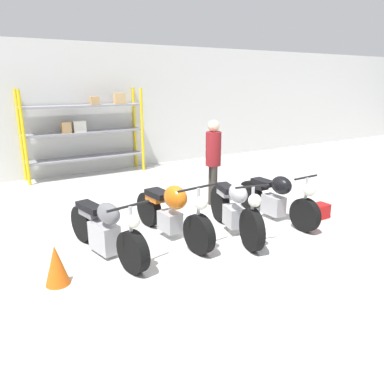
{
  "coord_description": "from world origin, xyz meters",
  "views": [
    {
      "loc": [
        -3.3,
        -4.95,
        2.58
      ],
      "look_at": [
        0.0,
        0.4,
        0.7
      ],
      "focal_mm": 35.0,
      "sensor_mm": 36.0,
      "label": 1
    }
  ],
  "objects": [
    {
      "name": "back_wall",
      "position": [
        0.0,
        5.77,
        1.8
      ],
      "size": [
        30.0,
        0.08,
        3.6
      ],
      "color": "silver",
      "rests_on": "ground_plane"
    },
    {
      "name": "motorcycle_grey",
      "position": [
        -1.66,
        0.21,
        0.41
      ],
      "size": [
        0.72,
        2.07,
        0.98
      ],
      "rotation": [
        0.0,
        0.0,
        -1.39
      ],
      "color": "black",
      "rests_on": "ground_plane"
    },
    {
      "name": "motorcycle_silver",
      "position": [
        0.51,
        -0.17,
        0.46
      ],
      "size": [
        0.75,
        2.01,
        1.05
      ],
      "rotation": [
        0.0,
        0.0,
        -1.82
      ],
      "color": "black",
      "rests_on": "ground_plane"
    },
    {
      "name": "toolbox",
      "position": [
        2.37,
        -0.41,
        0.14
      ],
      "size": [
        0.44,
        0.26,
        0.28
      ],
      "color": "red",
      "rests_on": "ground_plane"
    },
    {
      "name": "motorcycle_black",
      "position": [
        1.63,
        -0.03,
        0.44
      ],
      "size": [
        0.55,
        2.04,
        0.99
      ],
      "rotation": [
        0.0,
        0.0,
        -1.55
      ],
      "color": "black",
      "rests_on": "ground_plane"
    },
    {
      "name": "ground_plane",
      "position": [
        0.0,
        0.0,
        0.0
      ],
      "size": [
        30.0,
        30.0,
        0.0
      ],
      "primitive_type": "plane",
      "color": "silver"
    },
    {
      "name": "person_browsing",
      "position": [
        1.08,
        1.31,
        1.08
      ],
      "size": [
        0.4,
        0.4,
        1.82
      ],
      "rotation": [
        0.0,
        0.0,
        2.86
      ],
      "color": "#38332D",
      "rests_on": "ground_plane"
    },
    {
      "name": "shelving_rack",
      "position": [
        -0.35,
        5.39,
        1.3
      ],
      "size": [
        3.28,
        0.63,
        2.38
      ],
      "color": "yellow",
      "rests_on": "ground_plane"
    },
    {
      "name": "traffic_cone",
      "position": [
        -2.5,
        -0.29,
        0.28
      ],
      "size": [
        0.32,
        0.32,
        0.55
      ],
      "color": "orange",
      "rests_on": "ground_plane"
    },
    {
      "name": "motorcycle_orange",
      "position": [
        -0.49,
        0.24,
        0.47
      ],
      "size": [
        0.7,
        2.12,
        1.06
      ],
      "rotation": [
        0.0,
        0.0,
        -1.47
      ],
      "color": "black",
      "rests_on": "ground_plane"
    }
  ]
}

